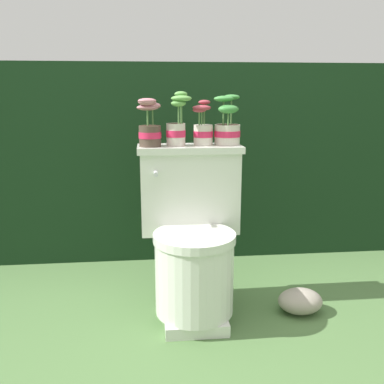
{
  "coord_description": "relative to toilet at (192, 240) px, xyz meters",
  "views": [
    {
      "loc": [
        -0.18,
        -1.72,
        1.0
      ],
      "look_at": [
        0.01,
        0.1,
        0.57
      ],
      "focal_mm": 40.0,
      "sensor_mm": 36.0,
      "label": 1
    }
  ],
  "objects": [
    {
      "name": "potted_plant_midleft",
      "position": [
        -0.06,
        0.11,
        0.5
      ],
      "size": [
        0.11,
        0.1,
        0.24
      ],
      "color": "beige",
      "rests_on": "toilet"
    },
    {
      "name": "potted_plant_midright",
      "position": [
        0.17,
        0.12,
        0.49
      ],
      "size": [
        0.13,
        0.14,
        0.23
      ],
      "color": "beige",
      "rests_on": "toilet"
    },
    {
      "name": "potted_plant_middle",
      "position": [
        0.06,
        0.12,
        0.48
      ],
      "size": [
        0.1,
        0.1,
        0.2
      ],
      "color": "beige",
      "rests_on": "toilet"
    },
    {
      "name": "potted_plant_left",
      "position": [
        -0.18,
        0.11,
        0.5
      ],
      "size": [
        0.11,
        0.1,
        0.21
      ],
      "color": "#47382D",
      "rests_on": "toilet"
    },
    {
      "name": "garden_stone",
      "position": [
        0.5,
        -0.05,
        -0.3
      ],
      "size": [
        0.21,
        0.16,
        0.11
      ],
      "color": "#9E9384",
      "rests_on": "ground"
    },
    {
      "name": "hedge_backdrop",
      "position": [
        -0.01,
        1.06,
        0.23
      ],
      "size": [
        3.64,
        0.8,
        1.16
      ],
      "color": "black",
      "rests_on": "ground"
    },
    {
      "name": "toilet",
      "position": [
        0.0,
        0.0,
        0.0
      ],
      "size": [
        0.47,
        0.48,
        0.76
      ],
      "color": "silver",
      "rests_on": "ground"
    },
    {
      "name": "ground_plane",
      "position": [
        -0.01,
        -0.08,
        -0.36
      ],
      "size": [
        12.0,
        12.0,
        0.0
      ],
      "primitive_type": "plane",
      "color": "#4C703D"
    }
  ]
}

